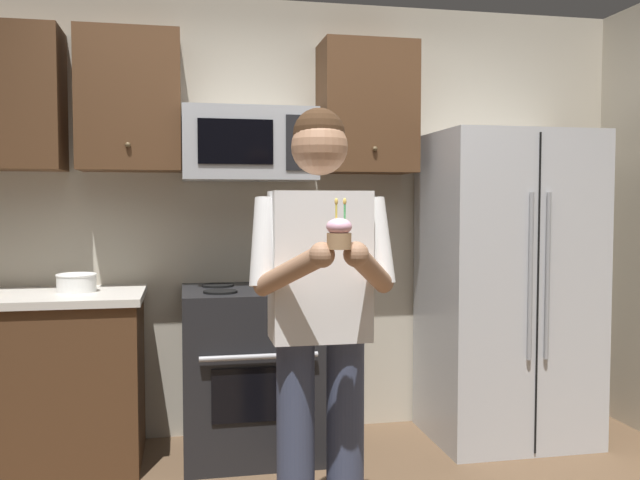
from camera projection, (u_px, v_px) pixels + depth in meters
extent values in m
cube|color=#B7AD99|center=(270.00, 218.00, 4.15)|extent=(4.40, 0.10, 2.60)
cube|color=black|center=(252.00, 371.00, 3.78)|extent=(0.76, 0.66, 0.92)
cube|color=black|center=(259.00, 395.00, 3.46)|extent=(0.48, 0.01, 0.28)
cylinder|color=#99999E|center=(259.00, 357.00, 3.42)|extent=(0.60, 0.03, 0.03)
cylinder|color=black|center=(220.00, 292.00, 3.58)|extent=(0.18, 0.18, 0.01)
cylinder|color=black|center=(288.00, 290.00, 3.66)|extent=(0.18, 0.18, 0.01)
cylinder|color=black|center=(218.00, 285.00, 3.86)|extent=(0.18, 0.18, 0.01)
cylinder|color=black|center=(281.00, 284.00, 3.93)|extent=(0.18, 0.18, 0.01)
cube|color=#9EA0A5|center=(249.00, 145.00, 3.83)|extent=(0.74, 0.40, 0.40)
cube|color=black|center=(236.00, 142.00, 3.61)|extent=(0.40, 0.01, 0.24)
cube|color=black|center=(301.00, 143.00, 3.68)|extent=(0.16, 0.01, 0.30)
cube|color=#B7BABF|center=(506.00, 287.00, 4.02)|extent=(0.90, 0.72, 1.80)
cylinder|color=gray|center=(531.00, 277.00, 3.63)|extent=(0.02, 0.02, 0.90)
cylinder|color=gray|center=(548.00, 276.00, 3.65)|extent=(0.02, 0.02, 0.90)
cube|color=black|center=(538.00, 295.00, 3.66)|extent=(0.01, 0.01, 1.74)
cube|color=#4C301C|center=(130.00, 102.00, 3.74)|extent=(0.55, 0.34, 0.76)
sphere|color=brown|center=(128.00, 145.00, 3.58)|extent=(0.03, 0.03, 0.03)
cube|color=#4C301C|center=(367.00, 109.00, 4.01)|extent=(0.55, 0.34, 0.76)
sphere|color=brown|center=(375.00, 149.00, 3.84)|extent=(0.03, 0.03, 0.03)
cube|color=#4C301C|center=(3.00, 386.00, 3.55)|extent=(1.40, 0.62, 0.88)
cube|color=beige|center=(1.00, 298.00, 3.52)|extent=(1.44, 0.66, 0.04)
cylinder|color=white|center=(77.00, 283.00, 3.62)|extent=(0.20, 0.20, 0.09)
torus|color=white|center=(76.00, 275.00, 3.62)|extent=(0.21, 0.21, 0.01)
cylinder|color=#383F59|center=(296.00, 449.00, 2.67)|extent=(0.15, 0.15, 0.86)
cylinder|color=#383F59|center=(345.00, 445.00, 2.71)|extent=(0.15, 0.15, 0.86)
cube|color=white|center=(321.00, 266.00, 2.65)|extent=(0.38, 0.22, 0.58)
sphere|color=#A37556|center=(321.00, 147.00, 2.62)|extent=(0.22, 0.22, 0.22)
sphere|color=#382314|center=(320.00, 134.00, 2.63)|extent=(0.20, 0.20, 0.20)
cylinder|color=white|center=(264.00, 242.00, 2.57)|extent=(0.15, 0.18, 0.35)
cylinder|color=#A37556|center=(290.00, 272.00, 2.43)|extent=(0.26, 0.33, 0.21)
sphere|color=#A37556|center=(322.00, 255.00, 2.32)|extent=(0.09, 0.09, 0.09)
cylinder|color=white|center=(378.00, 241.00, 2.66)|extent=(0.15, 0.18, 0.35)
cylinder|color=#A37556|center=(371.00, 270.00, 2.49)|extent=(0.26, 0.33, 0.21)
sphere|color=#A37556|center=(356.00, 254.00, 2.34)|extent=(0.09, 0.09, 0.09)
cylinder|color=#A87F56|center=(340.00, 241.00, 2.31)|extent=(0.08, 0.08, 0.06)
ellipsoid|color=#F2B2CC|center=(340.00, 227.00, 2.31)|extent=(0.09, 0.09, 0.06)
cylinder|color=#4CBF66|center=(345.00, 213.00, 2.31)|extent=(0.01, 0.01, 0.06)
ellipsoid|color=#FFD159|center=(345.00, 202.00, 2.30)|extent=(0.01, 0.01, 0.02)
cylinder|color=#F2D84C|center=(336.00, 213.00, 2.30)|extent=(0.01, 0.01, 0.06)
ellipsoid|color=#FFD159|center=(336.00, 201.00, 2.30)|extent=(0.01, 0.01, 0.02)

